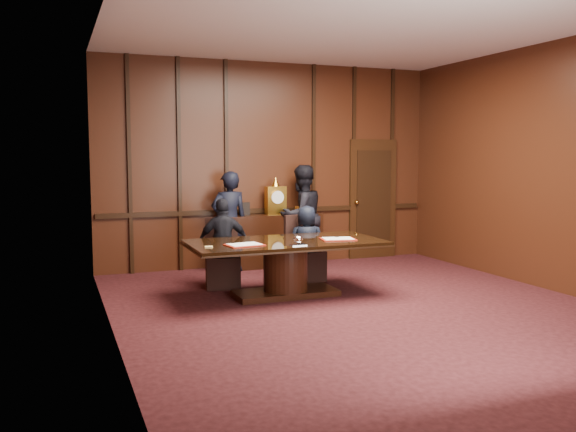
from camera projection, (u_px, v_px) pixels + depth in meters
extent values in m
plane|color=black|center=(366.00, 311.00, 7.52)|extent=(7.00, 7.00, 0.00)
plane|color=silver|center=(370.00, 20.00, 7.17)|extent=(7.00, 7.00, 0.00)
cube|color=black|center=(271.00, 164.00, 10.59)|extent=(6.00, 0.04, 3.50)
cube|color=black|center=(110.00, 171.00, 6.26)|extent=(0.04, 7.00, 3.50)
cube|color=black|center=(560.00, 167.00, 8.42)|extent=(0.04, 7.00, 3.50)
cube|color=black|center=(271.00, 210.00, 10.64)|extent=(5.90, 0.05, 0.08)
cube|color=black|center=(373.00, 199.00, 11.33)|extent=(0.95, 0.06, 2.20)
sphere|color=gold|center=(357.00, 202.00, 11.14)|extent=(0.08, 0.08, 0.08)
cube|color=black|center=(276.00, 240.00, 10.50)|extent=(1.60, 0.45, 0.90)
cube|color=black|center=(237.00, 267.00, 10.29)|extent=(0.12, 0.40, 0.06)
cube|color=black|center=(313.00, 262.00, 10.79)|extent=(0.12, 0.40, 0.06)
cube|color=gold|center=(276.00, 200.00, 10.43)|extent=(0.34, 0.18, 0.48)
cylinder|color=white|center=(278.00, 197.00, 10.33)|extent=(0.22, 0.03, 0.22)
cone|color=gold|center=(276.00, 182.00, 10.39)|extent=(0.14, 0.14, 0.16)
cube|color=black|center=(245.00, 209.00, 10.26)|extent=(0.18, 0.04, 0.22)
cube|color=orange|center=(302.00, 210.00, 10.64)|extent=(0.22, 0.12, 0.12)
cube|color=black|center=(285.00, 293.00, 8.30)|extent=(1.40, 0.60, 0.08)
cylinder|color=black|center=(285.00, 268.00, 8.27)|extent=(0.60, 0.60, 0.62)
cube|color=black|center=(285.00, 244.00, 8.23)|extent=(2.62, 1.32, 0.02)
cube|color=black|center=(285.00, 243.00, 8.23)|extent=(2.60, 1.30, 0.06)
cube|color=#A61E0F|center=(244.00, 245.00, 7.81)|extent=(0.50, 0.39, 0.01)
cube|color=white|center=(244.00, 244.00, 7.81)|extent=(0.44, 0.33, 0.01)
cube|color=#A61E0F|center=(338.00, 239.00, 8.35)|extent=(0.51, 0.41, 0.01)
cube|color=white|center=(338.00, 238.00, 8.35)|extent=(0.45, 0.35, 0.01)
cube|color=white|center=(298.00, 245.00, 7.81)|extent=(0.20, 0.14, 0.01)
ellipsoid|color=white|center=(298.00, 240.00, 7.80)|extent=(0.13, 0.13, 0.10)
cube|color=#FFDA7C|center=(209.00, 247.00, 7.63)|extent=(0.11, 0.09, 0.01)
cube|color=black|center=(223.00, 271.00, 8.84)|extent=(0.56, 0.56, 0.46)
cube|color=black|center=(221.00, 236.00, 8.99)|extent=(0.48, 0.15, 0.55)
cylinder|color=black|center=(213.00, 283.00, 8.59)|extent=(0.04, 0.04, 0.23)
cylinder|color=black|center=(232.00, 276.00, 9.11)|extent=(0.04, 0.04, 0.23)
cube|color=black|center=(305.00, 266.00, 9.30)|extent=(0.56, 0.56, 0.46)
cube|color=black|center=(298.00, 232.00, 9.43)|extent=(0.48, 0.14, 0.55)
cylinder|color=black|center=(298.00, 276.00, 9.06)|extent=(0.04, 0.04, 0.23)
cylinder|color=black|center=(312.00, 270.00, 9.57)|extent=(0.04, 0.04, 0.23)
imported|color=black|center=(223.00, 243.00, 8.75)|extent=(0.80, 0.41, 1.30)
imported|color=black|center=(307.00, 244.00, 9.22)|extent=(0.63, 0.49, 1.16)
imported|color=black|center=(229.00, 222.00, 10.00)|extent=(0.60, 0.40, 1.65)
imported|color=black|center=(302.00, 216.00, 10.45)|extent=(1.00, 0.87, 1.75)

